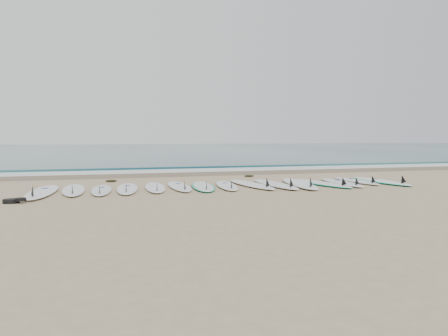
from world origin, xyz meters
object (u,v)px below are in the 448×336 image
object	(u,v)px
surfboard_7	(227,185)
surfboard_14	(381,181)
surfboard_0	(42,192)
leash_coil	(13,201)

from	to	relation	value
surfboard_7	surfboard_14	size ratio (longest dim) A/B	0.94
surfboard_0	leash_coil	xyz separation A→B (m)	(-0.39, -1.30, -0.01)
leash_coil	surfboard_0	bearing A→B (deg)	73.51
surfboard_7	leash_coil	xyz separation A→B (m)	(-4.95, -1.46, -0.00)
surfboard_7	leash_coil	world-z (taller)	surfboard_7
surfboard_0	leash_coil	distance (m)	1.36
surfboard_7	leash_coil	distance (m)	5.16
surfboard_0	surfboard_14	distance (m)	9.19
leash_coil	surfboard_7	bearing A→B (deg)	16.41
surfboard_0	surfboard_7	size ratio (longest dim) A/B	1.17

